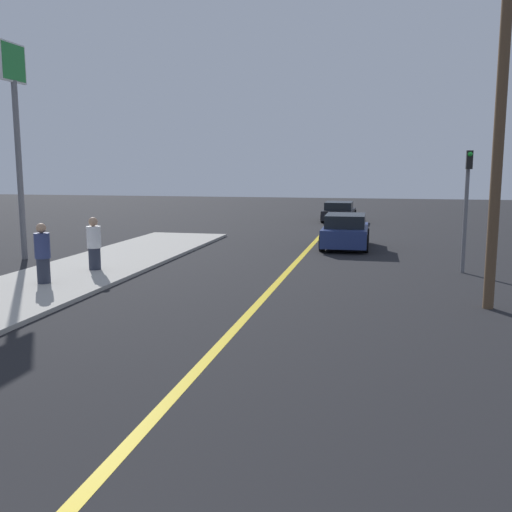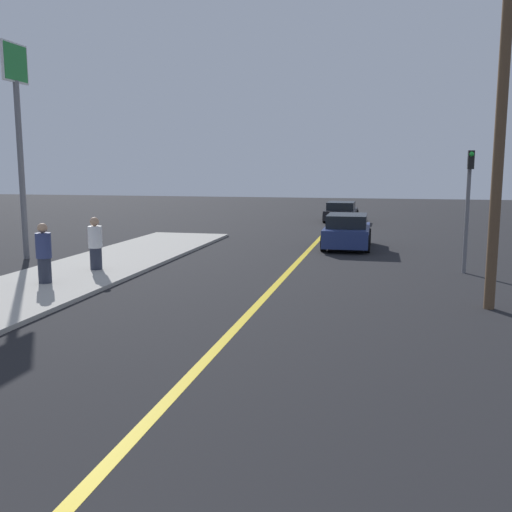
% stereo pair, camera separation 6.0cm
% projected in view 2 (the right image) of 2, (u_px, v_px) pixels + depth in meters
% --- Properties ---
extents(road_center_line, '(0.20, 60.00, 0.01)m').
position_uv_depth(road_center_line, '(299.00, 260.00, 19.97)').
color(road_center_line, gold).
rests_on(road_center_line, ground_plane).
extents(sidewalk_left, '(3.63, 24.26, 0.11)m').
position_uv_depth(sidewalk_left, '(47.00, 284.00, 15.64)').
color(sidewalk_left, '#ADA89E').
rests_on(sidewalk_left, ground_plane).
extents(car_near_right_lane, '(1.92, 3.94, 1.37)m').
position_uv_depth(car_near_right_lane, '(347.00, 232.00, 22.98)').
color(car_near_right_lane, navy).
rests_on(car_near_right_lane, ground_plane).
extents(car_ahead_center, '(1.94, 3.94, 1.19)m').
position_uv_depth(car_ahead_center, '(341.00, 212.00, 34.37)').
color(car_ahead_center, black).
rests_on(car_ahead_center, ground_plane).
extents(pedestrian_mid_group, '(0.41, 0.41, 1.63)m').
position_uv_depth(pedestrian_mid_group, '(44.00, 254.00, 15.42)').
color(pedestrian_mid_group, '#282D3D').
rests_on(pedestrian_mid_group, sidewalk_left).
extents(pedestrian_far_standing, '(0.43, 0.43, 1.62)m').
position_uv_depth(pedestrian_far_standing, '(95.00, 244.00, 17.48)').
color(pedestrian_far_standing, '#282D3D').
rests_on(pedestrian_far_standing, sidewalk_left).
extents(traffic_light, '(0.18, 0.40, 3.72)m').
position_uv_depth(traffic_light, '(468.00, 198.00, 17.18)').
color(traffic_light, slate).
rests_on(traffic_light, ground_plane).
extents(roadside_sign, '(0.20, 1.35, 7.39)m').
position_uv_depth(roadside_sign, '(18.00, 111.00, 19.55)').
color(roadside_sign, slate).
rests_on(roadside_sign, ground_plane).
extents(utility_pole, '(0.24, 0.24, 7.48)m').
position_uv_depth(utility_pole, '(499.00, 144.00, 12.57)').
color(utility_pole, brown).
rests_on(utility_pole, ground_plane).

